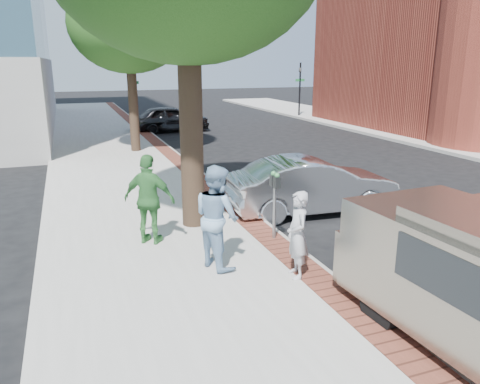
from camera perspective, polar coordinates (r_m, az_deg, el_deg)
name	(u,v)px	position (r m, az deg, el deg)	size (l,w,h in m)	color
ground	(246,256)	(9.64, 0.80, -7.85)	(120.00, 120.00, 0.00)	black
sidewalk	(124,174)	(16.76, -13.98, 2.15)	(5.00, 60.00, 0.15)	#9E9991
brick_strip	(185,167)	(17.11, -6.67, 3.05)	(0.60, 60.00, 0.01)	brown
curb	(195,168)	(17.21, -5.53, 2.89)	(0.10, 60.00, 0.15)	gray
sidewalk_far	(477,146)	(24.31, 26.91, 5.00)	(5.00, 60.00, 0.15)	#9E9991
signal_near	(133,88)	(30.57, -12.86, 12.22)	(0.70, 0.15, 3.80)	black
signal_far	(300,85)	(34.11, 7.31, 12.79)	(0.70, 0.15, 3.80)	black
tree_far	(128,24)	(20.48, -13.45, 19.27)	(4.80, 4.80, 7.14)	black
parking_meter	(275,191)	(9.86, 4.26, 0.07)	(0.12, 0.32, 1.47)	gray
person_gray	(297,235)	(8.22, 7.01, -5.20)	(0.57, 0.37, 1.56)	#ADACB1
person_officer	(217,217)	(8.55, -2.85, -3.01)	(0.93, 0.73, 1.92)	#7FA3C4
person_green	(149,200)	(9.81, -10.99, -0.91)	(1.11, 0.46, 1.89)	#387B3A
sedan_silver	(313,185)	(12.31, 8.83, 0.79)	(1.55, 4.43, 1.46)	silver
bg_car	(171,119)	(27.03, -8.46, 8.83)	(1.75, 4.34, 1.48)	black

